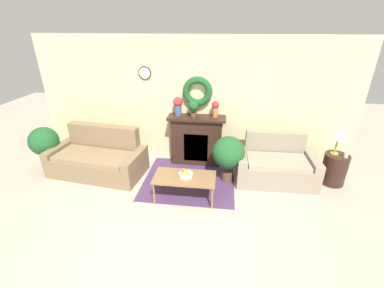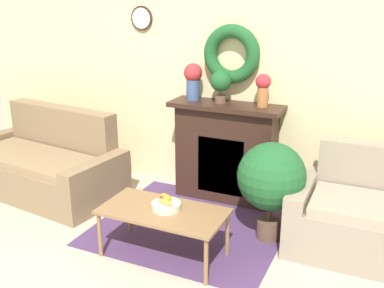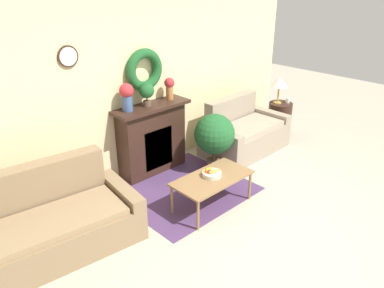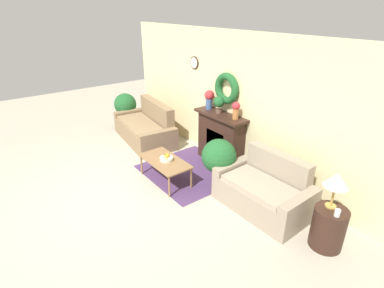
% 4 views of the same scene
% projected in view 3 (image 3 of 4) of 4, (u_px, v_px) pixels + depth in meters
% --- Properties ---
extents(ground_plane, '(16.00, 16.00, 0.00)m').
position_uv_depth(ground_plane, '(279.00, 245.00, 4.36)').
color(ground_plane, '#ADA38E').
extents(floor_rug, '(1.80, 1.66, 0.01)m').
position_uv_depth(floor_rug, '(182.00, 189.00, 5.48)').
color(floor_rug, '#4C335B').
rests_on(floor_rug, ground_plane).
extents(wall_back, '(6.80, 0.21, 2.70)m').
position_uv_depth(wall_back, '(137.00, 86.00, 5.53)').
color(wall_back, beige).
rests_on(wall_back, ground_plane).
extents(fireplace, '(1.23, 0.41, 1.10)m').
position_uv_depth(fireplace, '(152.00, 138.00, 5.79)').
color(fireplace, '#331E16').
rests_on(fireplace, ground_plane).
extents(couch_left, '(2.01, 1.15, 0.95)m').
position_uv_depth(couch_left, '(50.00, 225.00, 4.19)').
color(couch_left, '#846B4C').
rests_on(couch_left, ground_plane).
extents(loveseat_right, '(1.54, 0.90, 0.92)m').
position_uv_depth(loveseat_right, '(243.00, 133.00, 6.59)').
color(loveseat_right, gray).
rests_on(loveseat_right, ground_plane).
extents(coffee_table, '(1.09, 0.56, 0.44)m').
position_uv_depth(coffee_table, '(212.00, 180.00, 4.93)').
color(coffee_table, olive).
rests_on(coffee_table, ground_plane).
extents(fruit_bowl, '(0.25, 0.25, 0.12)m').
position_uv_depth(fruit_bowl, '(211.00, 173.00, 4.92)').
color(fruit_bowl, beige).
rests_on(fruit_bowl, coffee_table).
extents(side_table_by_loveseat, '(0.45, 0.45, 0.61)m').
position_uv_depth(side_table_by_loveseat, '(279.00, 118.00, 7.31)').
color(side_table_by_loveseat, '#331E16').
rests_on(side_table_by_loveseat, ground_plane).
extents(table_lamp, '(0.33, 0.33, 0.52)m').
position_uv_depth(table_lamp, '(279.00, 82.00, 7.01)').
color(table_lamp, '#B28E42').
rests_on(table_lamp, side_table_by_loveseat).
extents(mug, '(0.07, 0.07, 0.10)m').
position_uv_depth(mug, '(288.00, 100.00, 7.18)').
color(mug, silver).
rests_on(mug, side_table_by_loveseat).
extents(vase_on_mantel_left, '(0.20, 0.20, 0.40)m').
position_uv_depth(vase_on_mantel_left, '(127.00, 95.00, 5.22)').
color(vase_on_mantel_left, '#3D5684').
rests_on(vase_on_mantel_left, fireplace).
extents(vase_on_mantel_right, '(0.16, 0.16, 0.34)m').
position_uv_depth(vase_on_mantel_right, '(169.00, 87.00, 5.73)').
color(vase_on_mantel_right, '#AD6B38').
rests_on(vase_on_mantel_right, fireplace).
extents(potted_plant_on_mantel, '(0.23, 0.23, 0.35)m').
position_uv_depth(potted_plant_on_mantel, '(146.00, 92.00, 5.42)').
color(potted_plant_on_mantel, brown).
rests_on(potted_plant_on_mantel, fireplace).
extents(potted_plant_floor_by_loveseat, '(0.63, 0.63, 0.95)m').
position_uv_depth(potted_plant_floor_by_loveseat, '(214.00, 135.00, 5.76)').
color(potted_plant_floor_by_loveseat, brown).
rests_on(potted_plant_floor_by_loveseat, ground_plane).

